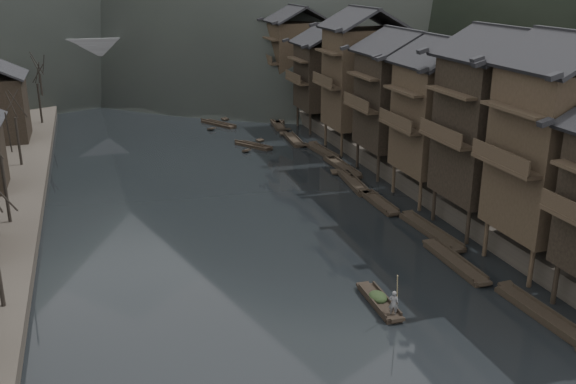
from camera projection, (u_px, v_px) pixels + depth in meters
name	position (u px, v px, depth m)	size (l,w,h in m)	color
water	(293.00, 294.00, 38.63)	(300.00, 300.00, 0.00)	black
right_bank	(453.00, 112.00, 84.30)	(40.00, 200.00, 1.80)	#2D2823
stilt_houses	(411.00, 84.00, 57.80)	(9.00, 67.60, 15.34)	black
bare_trees	(8.00, 130.00, 51.01)	(3.98, 73.66, 7.95)	black
moored_sampans	(326.00, 159.00, 65.94)	(3.05, 73.72, 0.47)	black
midriver_boats	(193.00, 113.00, 86.98)	(9.88, 43.36, 0.45)	black
stone_bridge	(155.00, 60.00, 101.96)	(40.00, 6.00, 9.00)	#4C4C4F
hero_sampan	(379.00, 302.00, 37.34)	(1.13, 4.80, 0.43)	black
cargo_heap	(378.00, 292.00, 37.36)	(1.05, 1.38, 0.63)	black
boatman	(394.00, 300.00, 35.52)	(0.56, 0.37, 1.54)	#515153
bamboo_pole	(400.00, 256.00, 34.73)	(0.06, 0.06, 4.10)	#8C7A51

